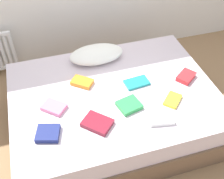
{
  "coord_description": "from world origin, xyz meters",
  "views": [
    {
      "loc": [
        -0.57,
        -1.83,
        2.38
      ],
      "look_at": [
        0.0,
        0.05,
        0.48
      ],
      "focal_mm": 44.82,
      "sensor_mm": 36.0,
      "label": 1
    }
  ],
  "objects_px": {
    "textbook_orange": "(82,82)",
    "textbook_green": "(129,105)",
    "pillow": "(96,54)",
    "textbook_pink": "(54,107)",
    "textbook_maroon": "(97,123)",
    "textbook_red": "(186,77)",
    "textbook_yellow": "(173,100)",
    "textbook_teal": "(137,83)",
    "textbook_white": "(161,119)",
    "bed": "(113,109)",
    "textbook_navy": "(48,133)"
  },
  "relations": [
    {
      "from": "textbook_green",
      "to": "textbook_navy",
      "type": "bearing_deg",
      "value": 174.68
    },
    {
      "from": "textbook_maroon",
      "to": "textbook_green",
      "type": "xyz_separation_m",
      "value": [
        0.33,
        0.12,
        0.0
      ]
    },
    {
      "from": "textbook_yellow",
      "to": "textbook_white",
      "type": "distance_m",
      "value": 0.27
    },
    {
      "from": "textbook_red",
      "to": "textbook_teal",
      "type": "relative_size",
      "value": 0.83
    },
    {
      "from": "textbook_yellow",
      "to": "textbook_green",
      "type": "xyz_separation_m",
      "value": [
        -0.41,
        0.05,
        0.01
      ]
    },
    {
      "from": "textbook_white",
      "to": "pillow",
      "type": "bearing_deg",
      "value": 118.65
    },
    {
      "from": "pillow",
      "to": "textbook_red",
      "type": "height_order",
      "value": "pillow"
    },
    {
      "from": "textbook_pink",
      "to": "textbook_maroon",
      "type": "relative_size",
      "value": 0.85
    },
    {
      "from": "textbook_red",
      "to": "textbook_navy",
      "type": "bearing_deg",
      "value": 156.24
    },
    {
      "from": "bed",
      "to": "textbook_pink",
      "type": "bearing_deg",
      "value": -174.47
    },
    {
      "from": "textbook_yellow",
      "to": "textbook_teal",
      "type": "height_order",
      "value": "same"
    },
    {
      "from": "textbook_pink",
      "to": "textbook_teal",
      "type": "xyz_separation_m",
      "value": [
        0.83,
        0.1,
        -0.01
      ]
    },
    {
      "from": "bed",
      "to": "pillow",
      "type": "xyz_separation_m",
      "value": [
        -0.03,
        0.53,
        0.33
      ]
    },
    {
      "from": "bed",
      "to": "textbook_yellow",
      "type": "height_order",
      "value": "textbook_yellow"
    },
    {
      "from": "textbook_orange",
      "to": "textbook_green",
      "type": "relative_size",
      "value": 1.03
    },
    {
      "from": "pillow",
      "to": "textbook_maroon",
      "type": "xyz_separation_m",
      "value": [
        -0.22,
        -0.87,
        -0.05
      ]
    },
    {
      "from": "bed",
      "to": "textbook_green",
      "type": "bearing_deg",
      "value": -71.52
    },
    {
      "from": "bed",
      "to": "textbook_pink",
      "type": "distance_m",
      "value": 0.64
    },
    {
      "from": "textbook_pink",
      "to": "textbook_teal",
      "type": "distance_m",
      "value": 0.84
    },
    {
      "from": "textbook_pink",
      "to": "textbook_maroon",
      "type": "height_order",
      "value": "textbook_maroon"
    },
    {
      "from": "textbook_teal",
      "to": "textbook_yellow",
      "type": "bearing_deg",
      "value": -58.97
    },
    {
      "from": "bed",
      "to": "textbook_orange",
      "type": "xyz_separation_m",
      "value": [
        -0.26,
        0.2,
        0.27
      ]
    },
    {
      "from": "pillow",
      "to": "textbook_pink",
      "type": "xyz_separation_m",
      "value": [
        -0.55,
        -0.58,
        -0.05
      ]
    },
    {
      "from": "bed",
      "to": "textbook_navy",
      "type": "relative_size",
      "value": 10.71
    },
    {
      "from": "textbook_red",
      "to": "textbook_green",
      "type": "relative_size",
      "value": 0.99
    },
    {
      "from": "textbook_pink",
      "to": "textbook_maroon",
      "type": "xyz_separation_m",
      "value": [
        0.33,
        -0.29,
        0.0
      ]
    },
    {
      "from": "bed",
      "to": "textbook_pink",
      "type": "relative_size",
      "value": 9.78
    },
    {
      "from": "textbook_teal",
      "to": "textbook_white",
      "type": "relative_size",
      "value": 1.1
    },
    {
      "from": "textbook_maroon",
      "to": "textbook_red",
      "type": "distance_m",
      "value": 1.05
    },
    {
      "from": "textbook_yellow",
      "to": "textbook_teal",
      "type": "xyz_separation_m",
      "value": [
        -0.24,
        0.32,
        -0.0
      ]
    },
    {
      "from": "pillow",
      "to": "textbook_green",
      "type": "relative_size",
      "value": 2.94
    },
    {
      "from": "textbook_green",
      "to": "textbook_navy",
      "type": "xyz_separation_m",
      "value": [
        -0.75,
        -0.11,
        0.0
      ]
    },
    {
      "from": "textbook_white",
      "to": "bed",
      "type": "bearing_deg",
      "value": 132.89
    },
    {
      "from": "textbook_white",
      "to": "textbook_pink",
      "type": "bearing_deg",
      "value": 165.62
    },
    {
      "from": "textbook_red",
      "to": "textbook_green",
      "type": "height_order",
      "value": "textbook_red"
    },
    {
      "from": "textbook_green",
      "to": "bed",
      "type": "bearing_deg",
      "value": 95.04
    },
    {
      "from": "textbook_orange",
      "to": "textbook_pink",
      "type": "bearing_deg",
      "value": -102.93
    },
    {
      "from": "textbook_pink",
      "to": "textbook_red",
      "type": "distance_m",
      "value": 1.33
    },
    {
      "from": "pillow",
      "to": "textbook_white",
      "type": "xyz_separation_m",
      "value": [
        0.32,
        -0.99,
        -0.06
      ]
    },
    {
      "from": "textbook_maroon",
      "to": "textbook_orange",
      "type": "xyz_separation_m",
      "value": [
        -0.01,
        0.54,
        -0.0
      ]
    },
    {
      "from": "textbook_red",
      "to": "pillow",
      "type": "bearing_deg",
      "value": 108.69
    },
    {
      "from": "bed",
      "to": "pillow",
      "type": "distance_m",
      "value": 0.62
    },
    {
      "from": "textbook_pink",
      "to": "textbook_white",
      "type": "height_order",
      "value": "textbook_pink"
    },
    {
      "from": "pillow",
      "to": "textbook_maroon",
      "type": "height_order",
      "value": "pillow"
    },
    {
      "from": "bed",
      "to": "textbook_red",
      "type": "bearing_deg",
      "value": -2.4
    },
    {
      "from": "textbook_yellow",
      "to": "textbook_green",
      "type": "bearing_deg",
      "value": 129.05
    },
    {
      "from": "pillow",
      "to": "textbook_pink",
      "type": "height_order",
      "value": "pillow"
    },
    {
      "from": "textbook_pink",
      "to": "textbook_red",
      "type": "bearing_deg",
      "value": 43.12
    },
    {
      "from": "textbook_red",
      "to": "textbook_yellow",
      "type": "bearing_deg",
      "value": -172.93
    },
    {
      "from": "pillow",
      "to": "textbook_teal",
      "type": "xyz_separation_m",
      "value": [
        0.28,
        -0.48,
        -0.06
      ]
    }
  ]
}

